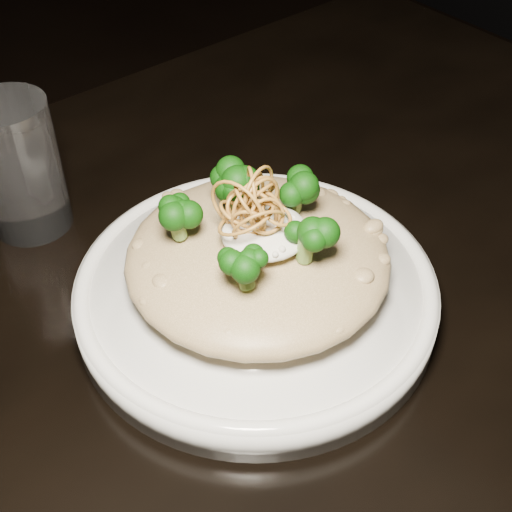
# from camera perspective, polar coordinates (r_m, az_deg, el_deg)

# --- Properties ---
(table) EXTENTS (1.10, 0.80, 0.75)m
(table) POSITION_cam_1_polar(r_m,az_deg,el_deg) (0.62, 0.21, -10.67)
(table) COLOR black
(table) RESTS_ON ground
(plate) EXTENTS (0.28, 0.28, 0.03)m
(plate) POSITION_cam_1_polar(r_m,az_deg,el_deg) (0.56, 0.00, -3.08)
(plate) COLOR silver
(plate) RESTS_ON table
(risotto) EXTENTS (0.20, 0.20, 0.04)m
(risotto) POSITION_cam_1_polar(r_m,az_deg,el_deg) (0.53, 0.13, -0.11)
(risotto) COLOR brown
(risotto) RESTS_ON plate
(broccoli) EXTENTS (0.13, 0.13, 0.05)m
(broccoli) POSITION_cam_1_polar(r_m,az_deg,el_deg) (0.50, -0.38, 3.14)
(broccoli) COLOR black
(broccoli) RESTS_ON risotto
(cheese) EXTENTS (0.06, 0.06, 0.02)m
(cheese) POSITION_cam_1_polar(r_m,az_deg,el_deg) (0.51, 0.66, 1.97)
(cheese) COLOR white
(cheese) RESTS_ON risotto
(shallots) EXTENTS (0.05, 0.05, 0.03)m
(shallots) POSITION_cam_1_polar(r_m,az_deg,el_deg) (0.49, -0.15, 4.05)
(shallots) COLOR brown
(shallots) RESTS_ON cheese
(drinking_glass) EXTENTS (0.08, 0.08, 0.12)m
(drinking_glass) POSITION_cam_1_polar(r_m,az_deg,el_deg) (0.64, -18.40, 6.77)
(drinking_glass) COLOR white
(drinking_glass) RESTS_ON table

